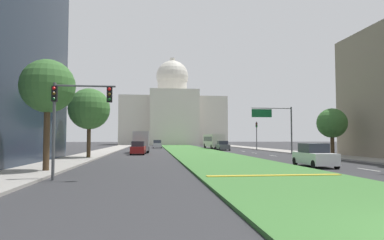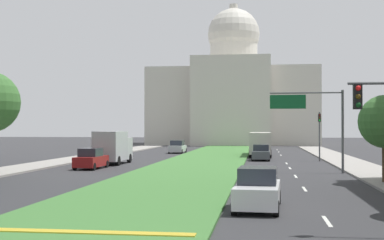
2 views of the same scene
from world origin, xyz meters
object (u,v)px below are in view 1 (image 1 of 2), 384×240
(overhead_guide_sign, at_px, (276,120))
(street_tree_right_mid, at_px, (332,123))
(traffic_light_near_left, at_px, (71,109))
(traffic_light_far_right, at_px, (257,132))
(sedan_lead_stopped, at_px, (314,156))
(sedan_far_horizon, at_px, (157,144))
(sedan_distant, at_px, (223,146))
(box_truck_delivery, at_px, (141,142))
(street_tree_left_near, at_px, (48,87))
(street_tree_left_mid, at_px, (89,109))
(city_bus, at_px, (213,140))
(capitol_building, at_px, (172,115))
(sedan_midblock, at_px, (138,148))

(overhead_guide_sign, relative_size, street_tree_right_mid, 1.15)
(traffic_light_near_left, bearing_deg, traffic_light_far_right, 59.96)
(sedan_lead_stopped, distance_m, sedan_far_horizon, 50.48)
(street_tree_right_mid, distance_m, sedan_distant, 24.74)
(traffic_light_far_right, relative_size, sedan_lead_stopped, 1.12)
(box_truck_delivery, bearing_deg, traffic_light_near_left, -94.68)
(street_tree_left_near, bearing_deg, traffic_light_near_left, -59.36)
(street_tree_left_mid, height_order, sedan_distant, street_tree_left_mid)
(traffic_light_near_left, xyz_separation_m, sedan_distant, (17.00, 40.70, -2.99))
(traffic_light_near_left, height_order, city_bus, traffic_light_near_left)
(sedan_far_horizon, xyz_separation_m, city_bus, (11.43, -6.27, 0.94))
(street_tree_right_mid, relative_size, sedan_distant, 1.27)
(capitol_building, bearing_deg, sedan_lead_stopped, -86.31)
(street_tree_left_near, distance_m, sedan_distant, 41.70)
(traffic_light_near_left, xyz_separation_m, street_tree_right_mid, (24.79, 17.43, 0.12))
(sedan_distant, bearing_deg, traffic_light_near_left, -112.67)
(overhead_guide_sign, bearing_deg, street_tree_left_near, -138.25)
(capitol_building, bearing_deg, sedan_distant, -83.87)
(sedan_distant, height_order, sedan_far_horizon, sedan_far_horizon)
(street_tree_left_mid, distance_m, city_bus, 36.23)
(capitol_building, bearing_deg, traffic_light_near_left, -96.67)
(traffic_light_near_left, height_order, sedan_lead_stopped, traffic_light_near_left)
(sedan_midblock, height_order, sedan_far_horizon, sedan_midblock)
(sedan_distant, xyz_separation_m, sedan_far_horizon, (-11.55, 14.72, 0.03))
(traffic_light_far_right, xyz_separation_m, street_tree_right_mid, (1.65, -22.57, 0.60))
(traffic_light_near_left, relative_size, street_tree_right_mid, 0.92)
(traffic_light_far_right, height_order, city_bus, traffic_light_far_right)
(street_tree_left_mid, bearing_deg, traffic_light_far_right, 39.67)
(overhead_guide_sign, xyz_separation_m, street_tree_right_mid, (3.61, -7.79, -0.75))
(traffic_light_far_right, relative_size, box_truck_delivery, 0.81)
(street_tree_left_near, bearing_deg, capitol_building, 81.52)
(street_tree_left_mid, distance_m, box_truck_delivery, 15.48)
(overhead_guide_sign, xyz_separation_m, sedan_far_horizon, (-15.72, 30.21, -3.83))
(capitol_building, xyz_separation_m, street_tree_right_mid, (13.64, -77.84, -6.09))
(box_truck_delivery, relative_size, city_bus, 0.58)
(street_tree_left_near, relative_size, sedan_distant, 1.66)
(capitol_building, xyz_separation_m, street_tree_left_mid, (-13.63, -76.52, -4.62))
(street_tree_right_mid, bearing_deg, sedan_far_horizon, 116.97)
(overhead_guide_sign, distance_m, street_tree_right_mid, 8.62)
(street_tree_left_mid, bearing_deg, box_truck_delivery, 69.85)
(traffic_light_near_left, relative_size, box_truck_delivery, 0.81)
(overhead_guide_sign, distance_m, street_tree_left_mid, 24.54)
(street_tree_right_mid, relative_size, sedan_midblock, 1.32)
(street_tree_right_mid, relative_size, box_truck_delivery, 0.88)
(traffic_light_far_right, height_order, sedan_lead_stopped, traffic_light_far_right)
(sedan_lead_stopped, relative_size, sedan_distant, 1.04)
(capitol_building, distance_m, sedan_lead_stopped, 89.67)
(traffic_light_near_left, xyz_separation_m, traffic_light_far_right, (23.14, 40.00, -0.48))
(capitol_building, relative_size, sedan_far_horizon, 7.63)
(street_tree_right_mid, distance_m, sedan_midblock, 24.42)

